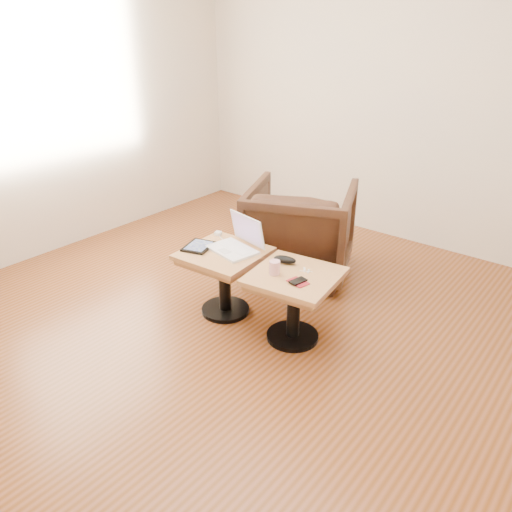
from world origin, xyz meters
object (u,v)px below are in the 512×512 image
Objects in this scene: side_table_left at (224,267)px; laptop at (237,243)px; armchair at (300,230)px; side_table_right at (294,291)px; striped_cup at (275,267)px.

side_table_left is 1.50× the size of laptop.
laptop is at bearing 66.44° from armchair.
striped_cup is (-0.10, -0.08, 0.16)m from side_table_right.
side_table_right is 0.95m from armchair.
side_table_right is 0.20m from striped_cup.
striped_cup is at bearing -9.51° from side_table_left.
laptop is 4.25× the size of striped_cup.
side_table_right is at bearing 5.65° from laptop.
laptop reaches higher than side_table_right.
striped_cup is at bearing -150.01° from side_table_right.
striped_cup is 0.11× the size of armchair.
side_table_left is at bearing 175.42° from side_table_right.
striped_cup is at bearing 91.59° from armchair.
armchair reaches higher than side_table_right.
side_table_left is 0.84m from armchair.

